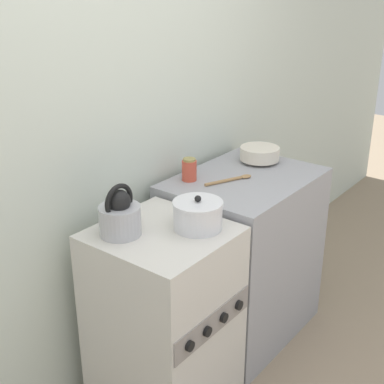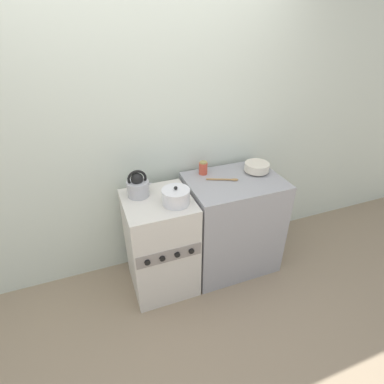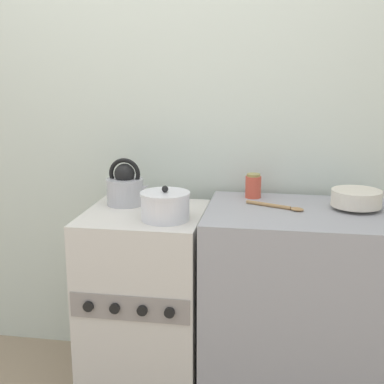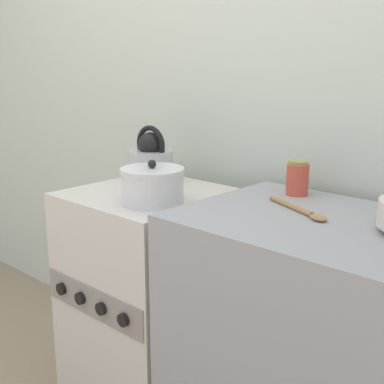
% 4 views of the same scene
% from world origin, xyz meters
% --- Properties ---
extents(ground_plane, '(12.00, 12.00, 0.00)m').
position_xyz_m(ground_plane, '(0.00, 0.00, 0.00)').
color(ground_plane, gray).
extents(wall_back, '(7.00, 0.06, 2.50)m').
position_xyz_m(wall_back, '(0.00, 0.66, 1.25)').
color(wall_back, silver).
rests_on(wall_back, ground_plane).
extents(stove, '(0.53, 0.56, 0.89)m').
position_xyz_m(stove, '(-0.00, 0.27, 0.44)').
color(stove, beige).
rests_on(stove, ground_plane).
extents(counter, '(0.80, 0.59, 0.92)m').
position_xyz_m(counter, '(0.68, 0.30, 0.46)').
color(counter, '#99999E').
rests_on(counter, ground_plane).
extents(kettle, '(0.21, 0.17, 0.22)m').
position_xyz_m(kettle, '(-0.12, 0.39, 0.97)').
color(kettle, '#B2B2B7').
rests_on(kettle, stove).
extents(cooking_pot, '(0.21, 0.21, 0.15)m').
position_xyz_m(cooking_pot, '(0.12, 0.17, 0.95)').
color(cooking_pot, silver).
rests_on(cooking_pot, stove).
extents(enamel_bowl, '(0.21, 0.21, 0.08)m').
position_xyz_m(enamel_bowl, '(0.92, 0.36, 0.97)').
color(enamel_bowl, beige).
rests_on(enamel_bowl, counter).
extents(storage_jar, '(0.07, 0.07, 0.11)m').
position_xyz_m(storage_jar, '(0.47, 0.49, 0.97)').
color(storage_jar, '#CC4C38').
rests_on(storage_jar, counter).
extents(wooden_spoon, '(0.26, 0.13, 0.02)m').
position_xyz_m(wooden_spoon, '(0.60, 0.32, 0.93)').
color(wooden_spoon, '#A37A4C').
rests_on(wooden_spoon, counter).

